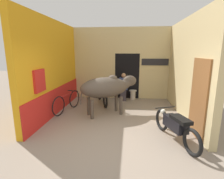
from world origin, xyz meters
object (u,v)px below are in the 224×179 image
object	(u,v)px
cow	(107,87)
shopkeeper_seated	(124,86)
bicycle	(67,102)
plastic_stool	(133,94)
motorcycle_near	(175,125)
motorcycle_far	(102,94)

from	to	relation	value
cow	shopkeeper_seated	distance (m)	1.97
cow	bicycle	size ratio (longest dim) A/B	1.25
plastic_stool	shopkeeper_seated	bearing A→B (deg)	-155.15
motorcycle_near	bicycle	size ratio (longest dim) A/B	1.08
cow	bicycle	xyz separation A→B (m)	(-1.52, 0.18, -0.62)
cow	plastic_stool	size ratio (longest dim) A/B	4.81
motorcycle_far	cow	bearing A→B (deg)	-72.97
motorcycle_near	bicycle	world-z (taller)	motorcycle_near
cow	plastic_stool	distance (m)	2.39
plastic_stool	cow	bearing A→B (deg)	-113.91
motorcycle_near	shopkeeper_seated	xyz separation A→B (m)	(-1.39, 3.58, 0.24)
cow	motorcycle_far	xyz separation A→B (m)	(-0.39, 1.28, -0.56)
motorcycle_far	shopkeeper_seated	world-z (taller)	shopkeeper_seated
bicycle	shopkeeper_seated	world-z (taller)	shopkeeper_seated
motorcycle_near	motorcycle_far	world-z (taller)	motorcycle_far
motorcycle_near	plastic_stool	distance (m)	3.90
bicycle	shopkeeper_seated	bearing A→B (deg)	40.08
cow	shopkeeper_seated	xyz separation A→B (m)	(0.49, 1.88, -0.32)
bicycle	shopkeeper_seated	distance (m)	2.65
cow	motorcycle_near	world-z (taller)	cow
motorcycle_near	bicycle	xyz separation A→B (m)	(-3.40, 1.89, -0.06)
cow	motorcycle_far	distance (m)	1.45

